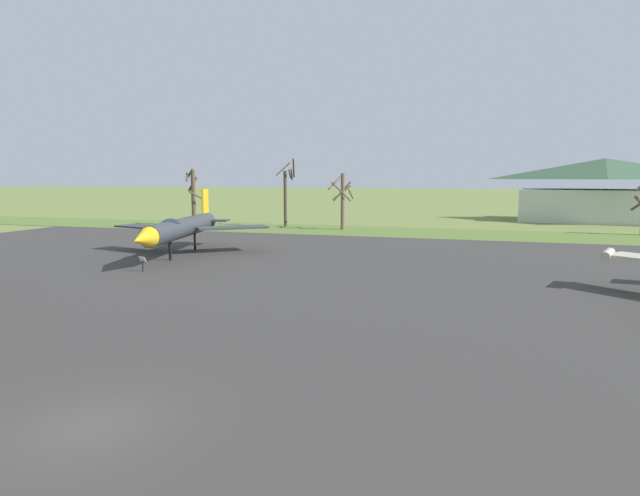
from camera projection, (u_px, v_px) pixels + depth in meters
The scene contains 9 objects.
ground_plane at pixel (88, 428), 14.21m from camera, with size 600.00×600.00×0.00m, color olive.
asphalt_apron at pixel (304, 292), 30.74m from camera, with size 89.35×58.24×0.05m, color #383533.
grass_verge_strip at pixel (400, 232), 63.97m from camera, with size 149.35×12.00×0.06m, color #567030.
jet_fighter_rear_center at pixel (180, 228), 44.62m from camera, with size 13.64×17.25×5.41m.
info_placard_rear_center at pixel (143, 263), 37.30m from camera, with size 0.53×0.32×1.10m.
bare_tree_far_left at pixel (193, 195), 71.90m from camera, with size 2.82×2.55×7.71m.
bare_tree_left_of_center at pixel (286, 193), 70.33m from camera, with size 2.97×2.34×8.92m.
bare_tree_center at pixel (342, 198), 66.49m from camera, with size 3.13×3.13×6.98m.
visitor_building at pixel (604, 191), 78.36m from camera, with size 24.77×15.36×9.22m.
Camera 1 is at (9.85, -11.02, 6.59)m, focal length 30.25 mm.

